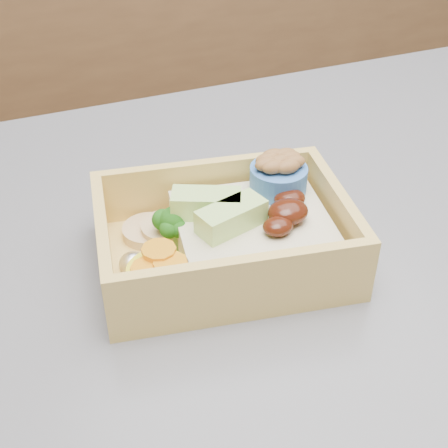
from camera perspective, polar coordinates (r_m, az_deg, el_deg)
name	(u,v)px	position (r m, az deg, el deg)	size (l,w,h in m)	color
bento_box	(231,234)	(0.42, 0.65, -0.91)	(0.18, 0.14, 0.06)	#E1BA5D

